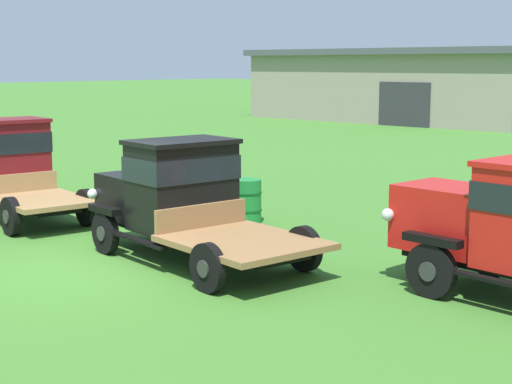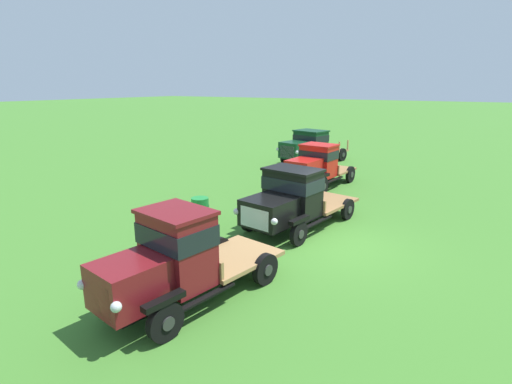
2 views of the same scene
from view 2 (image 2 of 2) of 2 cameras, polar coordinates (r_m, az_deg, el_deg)
ground_plane at (r=12.50m, az=11.13°, el=-7.35°), size 240.00×240.00×0.00m
vintage_truck_second_in_line at (r=8.77m, az=-11.68°, el=-9.44°), size 4.82×2.39×2.19m
vintage_truck_midrow_center at (r=13.15m, az=4.93°, el=-1.03°), size 5.18×2.64×2.09m
vintage_truck_far_side at (r=18.66m, az=8.50°, el=3.75°), size 4.84×2.15×2.06m
vintage_truck_back_of_row at (r=24.62m, az=7.46°, el=6.54°), size 5.39×3.00×2.04m
oil_drum_beside_row at (r=13.99m, az=-7.97°, el=-2.70°), size 0.63×0.63×0.94m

